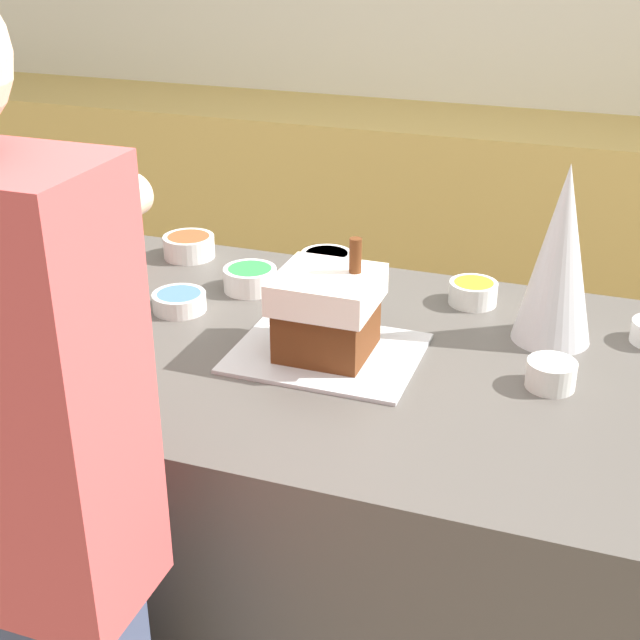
# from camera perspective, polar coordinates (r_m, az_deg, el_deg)

# --- Properties ---
(wall_back) EXTENTS (8.00, 0.05, 2.60)m
(wall_back) POSITION_cam_1_polar(r_m,az_deg,el_deg) (3.93, 11.86, 18.58)
(wall_back) COLOR white
(wall_back) RESTS_ON ground_plane
(back_cabinet_block) EXTENTS (6.00, 0.60, 0.93)m
(back_cabinet_block) POSITION_cam_1_polar(r_m,az_deg,el_deg) (3.80, 9.98, 5.54)
(back_cabinet_block) COLOR tan
(back_cabinet_block) RESTS_ON ground_plane
(kitchen_island) EXTENTS (1.46, 0.92, 0.91)m
(kitchen_island) POSITION_cam_1_polar(r_m,az_deg,el_deg) (2.06, -0.66, -12.93)
(kitchen_island) COLOR #514C47
(kitchen_island) RESTS_ON ground_plane
(baking_tray) EXTENTS (0.36, 0.30, 0.01)m
(baking_tray) POSITION_cam_1_polar(r_m,az_deg,el_deg) (1.77, 0.43, -2.13)
(baking_tray) COLOR silver
(baking_tray) RESTS_ON kitchen_island
(gingerbread_house) EXTENTS (0.19, 0.19, 0.23)m
(gingerbread_house) POSITION_cam_1_polar(r_m,az_deg,el_deg) (1.73, 0.46, 0.57)
(gingerbread_house) COLOR #5B2D14
(gingerbread_house) RESTS_ON baking_tray
(decorative_tree) EXTENTS (0.16, 0.16, 0.37)m
(decorative_tree) POSITION_cam_1_polar(r_m,az_deg,el_deg) (1.83, 15.11, 4.04)
(decorative_tree) COLOR silver
(decorative_tree) RESTS_ON kitchen_island
(candy_bowl_beside_tree) EXTENTS (0.11, 0.11, 0.05)m
(candy_bowl_beside_tree) POSITION_cam_1_polar(r_m,az_deg,el_deg) (2.02, 9.77, 1.80)
(candy_bowl_beside_tree) COLOR white
(candy_bowl_beside_tree) RESTS_ON kitchen_island
(candy_bowl_front_corner) EXTENTS (0.12, 0.12, 0.04)m
(candy_bowl_front_corner) POSITION_cam_1_polar(r_m,az_deg,el_deg) (1.98, -8.99, 1.22)
(candy_bowl_front_corner) COLOR silver
(candy_bowl_front_corner) RESTS_ON kitchen_island
(candy_bowl_center_rear) EXTENTS (0.12, 0.12, 0.05)m
(candy_bowl_center_rear) POSITION_cam_1_polar(r_m,az_deg,el_deg) (2.15, 0.43, 3.74)
(candy_bowl_center_rear) COLOR silver
(candy_bowl_center_rear) RESTS_ON kitchen_island
(candy_bowl_far_right) EXTENTS (0.12, 0.12, 0.05)m
(candy_bowl_far_right) POSITION_cam_1_polar(r_m,az_deg,el_deg) (2.06, -4.50, 2.70)
(candy_bowl_far_right) COLOR white
(candy_bowl_far_right) RESTS_ON kitchen_island
(candy_bowl_near_tray_left) EXTENTS (0.09, 0.09, 0.05)m
(candy_bowl_near_tray_left) POSITION_cam_1_polar(r_m,az_deg,el_deg) (1.70, 14.58, -3.30)
(candy_bowl_near_tray_left) COLOR silver
(candy_bowl_near_tray_left) RESTS_ON kitchen_island
(candy_bowl_behind_tray) EXTENTS (0.13, 0.13, 0.05)m
(candy_bowl_behind_tray) POSITION_cam_1_polar(r_m,az_deg,el_deg) (2.28, -8.39, 4.75)
(candy_bowl_behind_tray) COLOR silver
(candy_bowl_behind_tray) RESTS_ON kitchen_island
(mug) EXTENTS (0.08, 0.08, 0.10)m
(mug) POSITION_cam_1_polar(r_m,az_deg,el_deg) (2.19, -12.95, 4.04)
(mug) COLOR #B24238
(mug) RESTS_ON kitchen_island
(person) EXTENTS (0.44, 0.55, 1.68)m
(person) POSITION_cam_1_polar(r_m,az_deg,el_deg) (1.44, -19.33, -13.35)
(person) COLOR #424C6B
(person) RESTS_ON ground_plane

